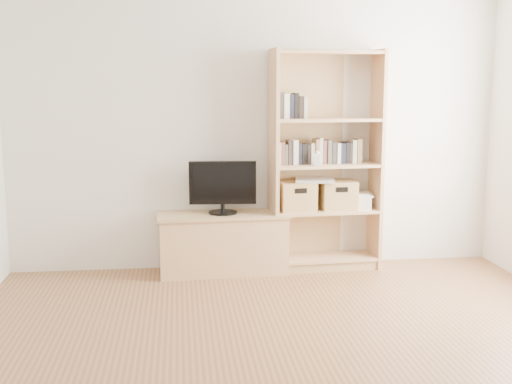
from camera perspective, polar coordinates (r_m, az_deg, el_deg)
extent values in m
cube|color=silver|center=(5.89, 0.03, 5.80)|extent=(4.50, 0.02, 2.60)
cube|color=tan|center=(5.81, -2.94, -4.66)|extent=(1.15, 0.46, 0.52)
cube|color=tan|center=(5.85, 6.22, 2.75)|extent=(1.02, 0.41, 2.00)
cube|color=black|center=(5.71, -2.99, 0.37)|extent=(0.60, 0.09, 0.47)
cube|color=#B5B09A|center=(5.86, 6.17, 3.53)|extent=(0.75, 0.17, 0.20)
cube|color=#B5B09A|center=(5.77, 4.11, 7.46)|extent=(0.36, 0.16, 0.18)
cube|color=white|center=(5.71, 5.47, 2.91)|extent=(0.06, 0.05, 0.11)
cube|color=#AB854D|center=(5.82, 3.66, -0.37)|extent=(0.34, 0.29, 0.26)
cube|color=#AB854D|center=(5.92, 7.31, -0.25)|extent=(0.32, 0.26, 0.26)
cube|color=silver|center=(5.83, 5.24, 1.07)|extent=(0.38, 0.30, 0.03)
cube|color=silver|center=(6.01, 9.31, -0.84)|extent=(0.23, 0.29, 0.12)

